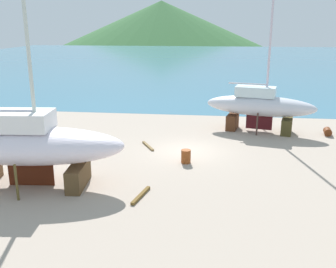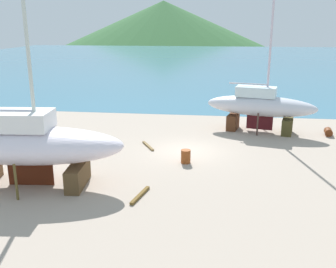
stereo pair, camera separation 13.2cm
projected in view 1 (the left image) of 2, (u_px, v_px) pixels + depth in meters
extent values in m
plane|color=#A69585|center=(181.00, 173.00, 20.49)|extent=(53.89, 53.89, 0.00)
cube|color=teal|center=(208.00, 60.00, 83.93)|extent=(130.91, 106.09, 0.01)
cone|color=#2E5C2F|center=(162.00, 39.00, 201.82)|extent=(176.70, 176.70, 38.27)
cube|color=brown|center=(78.00, 175.00, 18.70)|extent=(0.91, 2.49, 1.09)
cylinder|color=brown|center=(43.00, 157.00, 20.30)|extent=(0.12, 0.12, 1.71)
cylinder|color=brown|center=(17.00, 183.00, 17.08)|extent=(0.12, 0.12, 1.71)
ellipsoid|color=white|center=(28.00, 145.00, 18.36)|extent=(9.54, 3.86, 1.75)
cube|color=#501D0D|center=(31.00, 174.00, 18.77)|extent=(2.23, 0.28, 1.23)
cube|color=white|center=(16.00, 120.00, 18.03)|extent=(3.50, 2.12, 0.88)
cylinder|color=beige|center=(24.00, 8.00, 16.61)|extent=(0.17, 0.17, 10.92)
cylinder|color=#BAB7C4|center=(0.00, 111.00, 17.92)|extent=(3.25, 0.41, 0.12)
cube|color=#453D1D|center=(287.00, 126.00, 27.60)|extent=(1.06, 1.80, 1.11)
cube|color=#532D19|center=(232.00, 122.00, 28.89)|extent=(1.06, 1.80, 1.11)
cylinder|color=#543319|center=(261.00, 117.00, 29.23)|extent=(0.12, 0.12, 1.62)
cylinder|color=#4B352D|center=(257.00, 124.00, 27.13)|extent=(0.12, 0.12, 1.62)
ellipsoid|color=silver|center=(260.00, 106.00, 27.87)|extent=(8.14, 3.83, 1.46)
cube|color=#4C1317|center=(259.00, 122.00, 28.21)|extent=(1.86, 0.50, 1.02)
cube|color=silver|center=(256.00, 92.00, 27.71)|extent=(3.05, 1.87, 0.73)
cylinder|color=silver|center=(272.00, 18.00, 26.03)|extent=(0.16, 0.16, 10.99)
cylinder|color=#BEB7BD|center=(248.00, 84.00, 27.76)|extent=(2.71, 0.73, 0.11)
cube|color=#2C6E46|center=(13.00, 144.00, 23.86)|extent=(0.35, 0.22, 0.89)
cube|color=#2B4C88|center=(12.00, 133.00, 23.65)|extent=(0.45, 0.26, 0.62)
sphere|color=#9D6D47|center=(11.00, 126.00, 23.54)|extent=(0.22, 0.22, 0.22)
cylinder|color=#612B11|center=(328.00, 132.00, 27.33)|extent=(0.63, 0.89, 0.52)
cylinder|color=brown|center=(186.00, 156.00, 21.84)|extent=(0.76, 0.76, 0.77)
cube|color=olive|center=(148.00, 146.00, 24.79)|extent=(1.06, 1.76, 0.11)
cube|color=brown|center=(141.00, 195.00, 17.63)|extent=(0.58, 1.89, 0.13)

